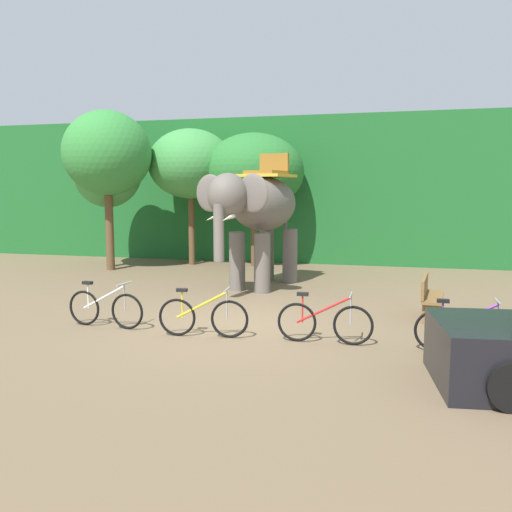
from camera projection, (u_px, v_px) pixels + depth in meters
ground_plane at (231, 325)px, 10.80m from camera, size 80.00×80.00×0.00m
foliage_hedge at (318, 191)px, 22.47m from camera, size 36.00×6.00×5.46m
tree_center at (107, 169)px, 18.75m from camera, size 2.45×2.45×4.85m
tree_right at (107, 154)px, 17.89m from camera, size 2.95×2.95×5.40m
tree_far_left at (191, 164)px, 19.26m from camera, size 3.08×3.08×4.94m
tree_center_right at (254, 172)px, 18.96m from camera, size 3.59×3.59×4.76m
elephant at (259, 209)px, 14.66m from camera, size 2.48×4.25×3.78m
bike_white at (105, 308)px, 10.57m from camera, size 1.71×0.52×0.92m
bike_yellow at (203, 317)px, 9.86m from camera, size 1.71×0.52×0.92m
bike_red at (324, 322)px, 9.44m from camera, size 1.71×0.52×0.92m
bike_purple at (467, 331)px, 8.84m from camera, size 1.71×0.52×0.92m
wooden_bench at (430, 296)px, 11.35m from camera, size 0.57×1.54×0.89m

